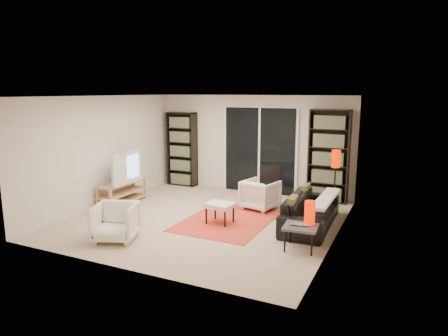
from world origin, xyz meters
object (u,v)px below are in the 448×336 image
(tv_stand, at_px, (123,192))
(armchair_front, at_px, (116,222))
(side_table, at_px, (301,228))
(bookshelf_left, at_px, (182,149))
(bookshelf_right, at_px, (329,156))
(armchair_back, at_px, (260,195))
(floor_lamp, at_px, (336,166))
(ottoman, at_px, (220,206))
(sofa, at_px, (311,211))

(tv_stand, distance_m, armchair_front, 2.30)
(side_table, bearing_deg, bookshelf_left, 142.91)
(bookshelf_right, height_order, tv_stand, bookshelf_right)
(tv_stand, relative_size, armchair_back, 1.86)
(armchair_back, bearing_deg, floor_lamp, -153.51)
(tv_stand, xyz_separation_m, side_table, (4.31, -0.91, 0.10))
(ottoman, xyz_separation_m, floor_lamp, (1.84, 1.60, 0.66))
(armchair_back, bearing_deg, tv_stand, 30.05)
(side_table, bearing_deg, sofa, 95.74)
(armchair_back, distance_m, floor_lamp, 1.67)
(bookshelf_left, relative_size, armchair_back, 2.81)
(armchair_back, xyz_separation_m, floor_lamp, (1.48, 0.36, 0.69))
(bookshelf_left, bearing_deg, side_table, -37.09)
(ottoman, bearing_deg, bookshelf_right, 57.86)
(tv_stand, xyz_separation_m, floor_lamp, (4.43, 1.28, 0.74))
(bookshelf_left, distance_m, bookshelf_right, 3.85)
(ottoman, distance_m, floor_lamp, 2.53)
(bookshelf_left, bearing_deg, floor_lamp, -11.55)
(tv_stand, xyz_separation_m, armchair_front, (1.37, -1.85, 0.05))
(sofa, height_order, armchair_front, armchair_front)
(bookshelf_right, height_order, floor_lamp, bookshelf_right)
(sofa, relative_size, side_table, 3.50)
(bookshelf_right, bearing_deg, side_table, -86.63)
(bookshelf_left, distance_m, armchair_back, 3.01)
(side_table, relative_size, floor_lamp, 0.43)
(armchair_front, distance_m, side_table, 3.09)
(bookshelf_right, bearing_deg, floor_lamp, -70.22)
(bookshelf_right, distance_m, armchair_front, 4.90)
(tv_stand, xyz_separation_m, armchair_back, (2.95, 0.92, 0.05))
(sofa, bearing_deg, bookshelf_right, 0.03)
(armchair_back, relative_size, floor_lamp, 0.52)
(bookshelf_right, relative_size, ottoman, 3.91)
(bookshelf_right, relative_size, side_table, 3.70)
(tv_stand, bearing_deg, armchair_front, -53.53)
(bookshelf_right, distance_m, sofa, 2.00)
(armchair_back, distance_m, armchair_front, 3.19)
(sofa, relative_size, armchair_front, 2.84)
(floor_lamp, bearing_deg, side_table, -93.28)
(floor_lamp, bearing_deg, ottoman, -139.03)
(tv_stand, height_order, armchair_front, armchair_front)
(side_table, height_order, floor_lamp, floor_lamp)
(bookshelf_right, xyz_separation_m, ottoman, (-1.54, -2.45, -0.71))
(sofa, distance_m, ottoman, 1.71)
(armchair_back, bearing_deg, bookshelf_left, -11.68)
(armchair_back, relative_size, side_table, 1.22)
(bookshelf_right, distance_m, tv_stand, 4.71)
(armchair_front, bearing_deg, floor_lamp, 24.85)
(sofa, height_order, ottoman, sofa)
(armchair_front, bearing_deg, bookshelf_right, 34.49)
(armchair_back, bearing_deg, ottoman, 86.44)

